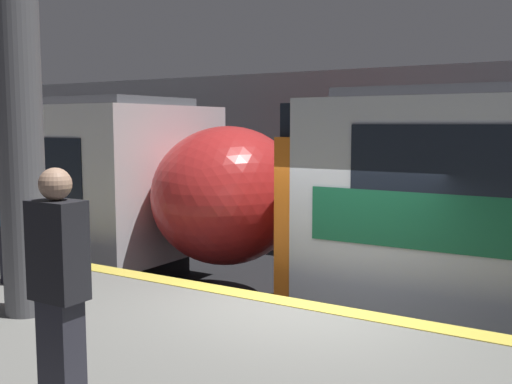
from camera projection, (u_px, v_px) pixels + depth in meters
The scene contains 4 objects.
station_rear_barrier at pixel (455, 169), 12.24m from camera, with size 50.00×0.15×4.26m.
support_pillar_near at pixel (20, 127), 6.14m from camera, with size 0.46×0.46×3.93m.
person_waiting at pixel (59, 284), 4.11m from camera, with size 0.38×0.24×1.70m.
person_walking at pixel (12, 218), 7.45m from camera, with size 0.38×0.24×1.58m.
Camera 1 is at (2.91, -5.92, 3.05)m, focal length 42.00 mm.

